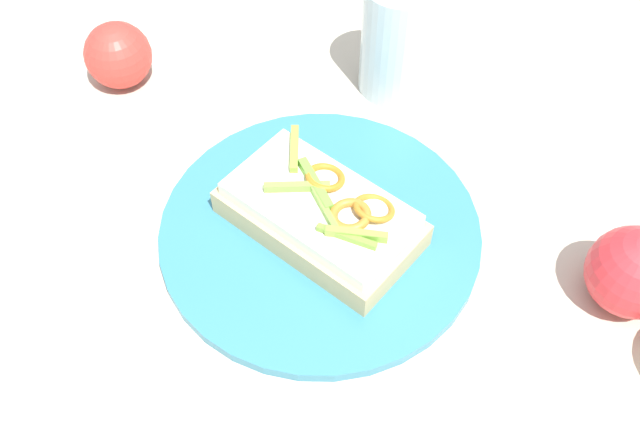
{
  "coord_description": "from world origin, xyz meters",
  "views": [
    {
      "loc": [
        0.38,
        -0.11,
        0.54
      ],
      "look_at": [
        0.0,
        0.0,
        0.03
      ],
      "focal_mm": 41.09,
      "sensor_mm": 36.0,
      "label": 1
    }
  ],
  "objects_px": {
    "apple_0": "(118,55)",
    "drinking_glass": "(397,39)",
    "plate": "(320,231)",
    "sandwich": "(321,213)",
    "apple_1": "(634,272)"
  },
  "relations": [
    {
      "from": "drinking_glass",
      "to": "plate",
      "type": "bearing_deg",
      "value": -37.14
    },
    {
      "from": "plate",
      "to": "sandwich",
      "type": "xyz_separation_m",
      "value": [
        0.0,
        0.0,
        0.03
      ]
    },
    {
      "from": "drinking_glass",
      "to": "apple_1",
      "type": "bearing_deg",
      "value": 18.09
    },
    {
      "from": "apple_0",
      "to": "plate",
      "type": "bearing_deg",
      "value": 29.97
    },
    {
      "from": "plate",
      "to": "sandwich",
      "type": "distance_m",
      "value": 0.03
    },
    {
      "from": "apple_1",
      "to": "apple_0",
      "type": "bearing_deg",
      "value": -135.98
    },
    {
      "from": "plate",
      "to": "apple_0",
      "type": "distance_m",
      "value": 0.3
    },
    {
      "from": "apple_1",
      "to": "drinking_glass",
      "type": "relative_size",
      "value": 0.62
    },
    {
      "from": "sandwich",
      "to": "drinking_glass",
      "type": "relative_size",
      "value": 1.59
    },
    {
      "from": "sandwich",
      "to": "drinking_glass",
      "type": "distance_m",
      "value": 0.22
    },
    {
      "from": "apple_0",
      "to": "drinking_glass",
      "type": "relative_size",
      "value": 0.56
    },
    {
      "from": "apple_0",
      "to": "drinking_glass",
      "type": "xyz_separation_m",
      "value": [
        0.09,
        0.28,
        0.03
      ]
    },
    {
      "from": "apple_0",
      "to": "drinking_glass",
      "type": "distance_m",
      "value": 0.29
    },
    {
      "from": "plate",
      "to": "apple_1",
      "type": "relative_size",
      "value": 3.75
    },
    {
      "from": "apple_1",
      "to": "sandwich",
      "type": "bearing_deg",
      "value": -120.23
    }
  ]
}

